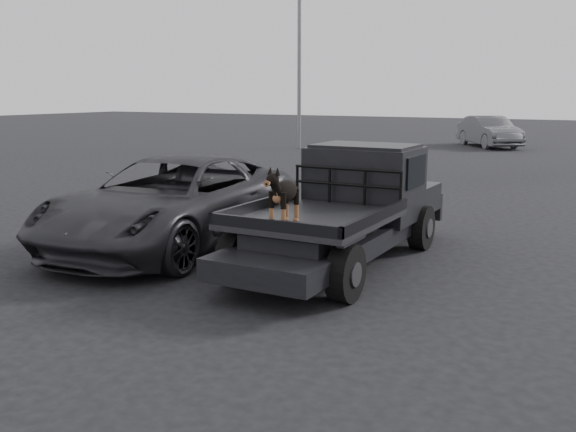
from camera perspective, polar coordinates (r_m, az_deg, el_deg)
The scene contains 7 objects.
ground at distance 8.38m, azimuth -1.76°, elevation -7.46°, with size 120.00×120.00×0.00m, color black.
flatbed_ute at distance 10.04m, azimuth 4.73°, elevation -1.66°, with size 2.00×5.40×0.92m, color black, non-canonical shape.
ute_cab at distance 10.75m, azimuth 6.87°, elevation 4.01°, with size 1.72×1.30×0.88m, color black, non-canonical shape.
headache_rack at distance 10.09m, azimuth 5.26°, elevation 2.64°, with size 1.80×0.08×0.55m, color black, non-canonical shape.
dog at distance 8.53m, azimuth -0.35°, elevation 1.80°, with size 0.32×0.60×0.74m, color black, non-canonical shape.
parked_suv at distance 11.28m, azimuth -10.18°, elevation 1.22°, with size 2.56×5.56×1.55m, color #29282D.
distant_car_a at distance 33.02m, azimuth 17.43°, elevation 7.18°, with size 1.58×4.53×1.49m, color #4E4E53.
Camera 1 is at (4.04, -6.85, 2.65)m, focal length 40.00 mm.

